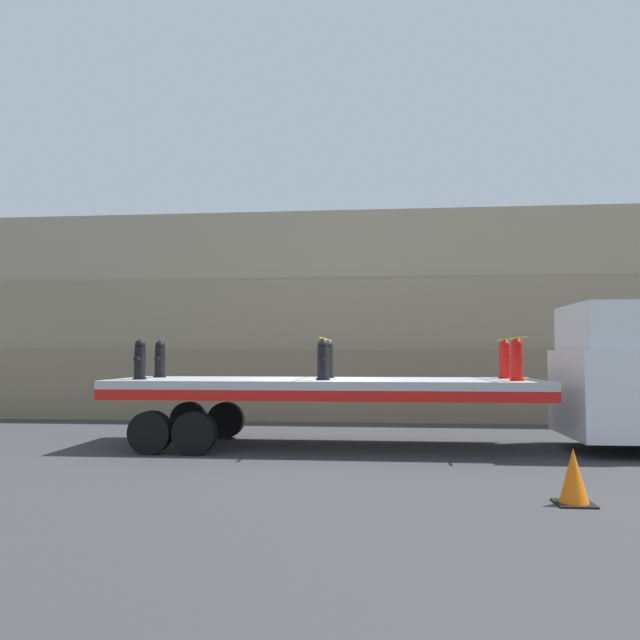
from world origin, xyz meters
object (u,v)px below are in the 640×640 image
truck_cab (637,378)px  fire_hydrant_black_near_0 (140,360)px  traffic_cone (574,477)px  fire_hydrant_black_far_1 (328,360)px  fire_hydrant_black_near_1 (323,360)px  flatbed_trailer (303,391)px  fire_hydrant_red_near_2 (517,360)px  fire_hydrant_red_far_2 (505,360)px  fire_hydrant_black_far_0 (160,359)px

truck_cab → fire_hydrant_black_near_0: bearing=-176.7°
fire_hydrant_black_near_0 → traffic_cone: bearing=-28.7°
fire_hydrant_black_near_0 → fire_hydrant_black_far_1: (3.69, 1.14, 0.00)m
fire_hydrant_black_near_1 → traffic_cone: fire_hydrant_black_near_1 is taller
flatbed_trailer → fire_hydrant_black_far_1: 0.97m
flatbed_trailer → fire_hydrant_black_far_1: fire_hydrant_black_far_1 is taller
fire_hydrant_black_far_1 → fire_hydrant_black_near_0: bearing=-162.8°
fire_hydrant_red_near_2 → fire_hydrant_red_far_2: 1.14m
fire_hydrant_red_far_2 → truck_cab: bearing=-13.3°
fire_hydrant_red_far_2 → fire_hydrant_black_near_1: bearing=-162.8°
fire_hydrant_black_far_0 → fire_hydrant_black_near_1: 3.86m
fire_hydrant_black_near_0 → fire_hydrant_black_near_1: bearing=0.0°
fire_hydrant_black_near_0 → fire_hydrant_black_far_1: bearing=17.2°
flatbed_trailer → traffic_cone: flatbed_trailer is taller
flatbed_trailer → fire_hydrant_red_far_2: fire_hydrant_red_far_2 is taller
fire_hydrant_black_near_0 → fire_hydrant_black_far_1: 3.86m
fire_hydrant_red_near_2 → fire_hydrant_red_far_2: same height
truck_cab → fire_hydrant_red_near_2: truck_cab is taller
fire_hydrant_black_far_1 → traffic_cone: bearing=-55.3°
truck_cab → flatbed_trailer: (-6.55, 0.00, -0.29)m
flatbed_trailer → fire_hydrant_red_far_2: (4.16, 0.57, 0.63)m
fire_hydrant_black_near_0 → traffic_cone: 8.34m
traffic_cone → truck_cab: bearing=60.4°
fire_hydrant_red_far_2 → fire_hydrant_red_near_2: bearing=-90.0°
fire_hydrant_black_near_0 → fire_hydrant_black_near_1: 3.69m
flatbed_trailer → fire_hydrant_black_near_1: 0.97m
fire_hydrant_black_near_0 → fire_hydrant_red_near_2: size_ratio=1.00×
fire_hydrant_black_near_1 → traffic_cone: bearing=-48.3°
fire_hydrant_red_near_2 → fire_hydrant_black_far_0: bearing=171.2°
flatbed_trailer → fire_hydrant_red_near_2: fire_hydrant_red_near_2 is taller
flatbed_trailer → fire_hydrant_black_far_1: size_ratio=10.66×
flatbed_trailer → fire_hydrant_black_near_0: fire_hydrant_black_near_0 is taller
traffic_cone → flatbed_trailer: bearing=131.4°
fire_hydrant_black_near_0 → fire_hydrant_red_far_2: bearing=8.8°
flatbed_trailer → fire_hydrant_black_near_1: bearing=-50.4°
truck_cab → fire_hydrant_black_near_1: truck_cab is taller
fire_hydrant_black_near_1 → fire_hydrant_red_far_2: bearing=17.2°
fire_hydrant_black_far_1 → fire_hydrant_red_near_2: (3.69, -1.14, 0.00)m
fire_hydrant_black_near_0 → fire_hydrant_black_far_0: bearing=90.0°
truck_cab → fire_hydrant_red_near_2: (-2.40, -0.57, 0.35)m
fire_hydrant_black_far_1 → fire_hydrant_red_far_2: (3.69, 0.00, 0.00)m
flatbed_trailer → fire_hydrant_black_near_1: size_ratio=10.66×
fire_hydrant_red_near_2 → fire_hydrant_red_far_2: (0.00, 1.14, 0.00)m
fire_hydrant_black_far_1 → fire_hydrant_red_near_2: bearing=-17.2°
fire_hydrant_red_far_2 → traffic_cone: (-0.17, -5.08, -1.43)m
fire_hydrant_black_far_1 → fire_hydrant_red_far_2: size_ratio=1.00×
fire_hydrant_black_far_1 → fire_hydrant_red_far_2: same height
truck_cab → fire_hydrant_red_far_2: bearing=166.7°
flatbed_trailer → fire_hydrant_red_far_2: size_ratio=10.66×
flatbed_trailer → traffic_cone: 6.08m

